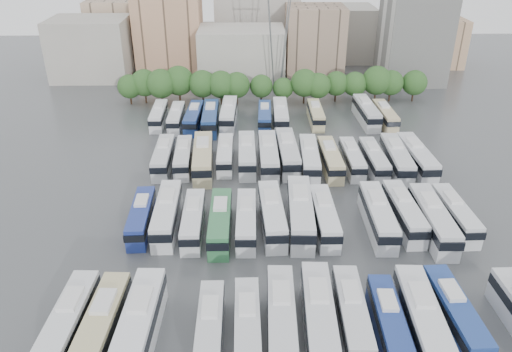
{
  "coord_description": "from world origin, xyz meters",
  "views": [
    {
      "loc": [
        -4.77,
        -58.56,
        35.5
      ],
      "look_at": [
        -3.63,
        3.2,
        3.0
      ],
      "focal_mm": 35.0,
      "sensor_mm": 36.0,
      "label": 1
    }
  ],
  "objects_px": {
    "bus_r1_s2": "(167,214)",
    "bus_r2_s13": "(416,157)",
    "bus_r0_s11": "(455,314)",
    "bus_r1_s7": "(300,212)",
    "bus_r0_s4": "(210,330)",
    "bus_r2_s9": "(330,159)",
    "electricity_pylon": "(279,5)",
    "bus_r2_s10": "(352,158)",
    "bus_r0_s5": "(247,328)",
    "bus_r2_s8": "(309,158)",
    "bus_r1_s5": "(246,220)",
    "bus_r1_s10": "(378,215)",
    "bus_r3_s0": "(159,115)",
    "bus_r3_s1": "(176,117)",
    "bus_r3_s2": "(194,117)",
    "bus_r0_s1": "(101,328)",
    "bus_r2_s6": "(268,155)",
    "bus_r1_s1": "(141,217)",
    "bus_r2_s12": "(397,158)",
    "bus_r2_s3": "(203,157)",
    "bus_r3_s9": "(316,114)",
    "bus_r1_s4": "(220,222)",
    "bus_r0_s6": "(281,317)",
    "bus_r1_s8": "(324,216)",
    "bus_r3_s12": "(366,112)",
    "bus_r1_s11": "(404,212)",
    "bus_r0_s9": "(389,323)",
    "bus_r0_s8": "(352,315)",
    "bus_r1_s6": "(272,214)",
    "apartment_tower": "(416,25)",
    "bus_r0_s0": "(68,324)",
    "bus_r0_s10": "(423,322)",
    "bus_r1_s13": "(455,214)",
    "bus_r2_s11": "(374,159)",
    "bus_r3_s7": "(281,115)",
    "bus_r2_s4": "(225,154)",
    "bus_r1_s3": "(193,220)",
    "bus_r3_s3": "(210,118)",
    "bus_r3_s4": "(229,114)",
    "bus_r0_s7": "(319,317)",
    "bus_r2_s5": "(247,154)",
    "bus_r2_s7": "(288,153)",
    "bus_r0_s2": "(139,328)",
    "bus_r3_s13": "(385,115)"
  },
  "relations": [
    {
      "from": "bus_r1_s2",
      "to": "bus_r2_s13",
      "type": "distance_m",
      "value": 39.76
    },
    {
      "from": "bus_r0_s11",
      "to": "bus_r1_s7",
      "type": "relative_size",
      "value": 0.84
    },
    {
      "from": "bus_r0_s4",
      "to": "bus_r2_s9",
      "type": "relative_size",
      "value": 0.94
    },
    {
      "from": "electricity_pylon",
      "to": "bus_r2_s10",
      "type": "xyz_separation_m",
      "value": [
        9.54,
        -38.65,
        -16.96
      ]
    },
    {
      "from": "bus_r0_s5",
      "to": "bus_r2_s8",
      "type": "relative_size",
      "value": 0.91
    },
    {
      "from": "bus_r1_s5",
      "to": "bus_r1_s10",
      "type": "distance_m",
      "value": 16.57
    },
    {
      "from": "bus_r3_s0",
      "to": "bus_r3_s1",
      "type": "bearing_deg",
      "value": -18.89
    },
    {
      "from": "bus_r0_s4",
      "to": "bus_r3_s2",
      "type": "distance_m",
      "value": 54.3
    },
    {
      "from": "bus_r0_s1",
      "to": "bus_r2_s6",
      "type": "relative_size",
      "value": 0.96
    },
    {
      "from": "bus_r1_s1",
      "to": "bus_r2_s12",
      "type": "bearing_deg",
      "value": 21.02
    },
    {
      "from": "bus_r2_s3",
      "to": "bus_r2_s10",
      "type": "xyz_separation_m",
      "value": [
        23.25,
        0.02,
        -0.37
      ]
    },
    {
      "from": "bus_r3_s9",
      "to": "bus_r0_s5",
      "type": "bearing_deg",
      "value": -102.99
    },
    {
      "from": "bus_r1_s4",
      "to": "bus_r3_s1",
      "type": "height_order",
      "value": "bus_r1_s4"
    },
    {
      "from": "bus_r0_s6",
      "to": "bus_r0_s1",
      "type": "bearing_deg",
      "value": -174.47
    },
    {
      "from": "bus_r1_s8",
      "to": "bus_r3_s12",
      "type": "bearing_deg",
      "value": 69.75
    },
    {
      "from": "bus_r0_s1",
      "to": "bus_r1_s11",
      "type": "distance_m",
      "value": 38.68
    },
    {
      "from": "bus_r3_s12",
      "to": "bus_r1_s11",
      "type": "bearing_deg",
      "value": -96.54
    },
    {
      "from": "bus_r0_s9",
      "to": "bus_r2_s6",
      "type": "bearing_deg",
      "value": 107.61
    },
    {
      "from": "bus_r0_s8",
      "to": "bus_r1_s5",
      "type": "height_order",
      "value": "bus_r0_s8"
    },
    {
      "from": "electricity_pylon",
      "to": "bus_r1_s6",
      "type": "xyz_separation_m",
      "value": [
        -3.75,
        -55.2,
        -16.73
      ]
    },
    {
      "from": "apartment_tower",
      "to": "bus_r2_s8",
      "type": "height_order",
      "value": "apartment_tower"
    },
    {
      "from": "bus_r0_s5",
      "to": "bus_r2_s8",
      "type": "bearing_deg",
      "value": 74.15
    },
    {
      "from": "bus_r0_s0",
      "to": "bus_r0_s10",
      "type": "bearing_deg",
      "value": 1.31
    },
    {
      "from": "bus_r1_s13",
      "to": "bus_r2_s11",
      "type": "relative_size",
      "value": 1.0
    },
    {
      "from": "bus_r2_s8",
      "to": "bus_r3_s7",
      "type": "distance_m",
      "value": 19.29
    },
    {
      "from": "bus_r2_s4",
      "to": "bus_r1_s5",
      "type": "bearing_deg",
      "value": -80.39
    },
    {
      "from": "bus_r0_s8",
      "to": "bus_r1_s3",
      "type": "relative_size",
      "value": 1.04
    },
    {
      "from": "bus_r2_s12",
      "to": "bus_r3_s2",
      "type": "relative_size",
      "value": 1.1
    },
    {
      "from": "bus_r3_s3",
      "to": "bus_r2_s8",
      "type": "bearing_deg",
      "value": -47.36
    },
    {
      "from": "bus_r2_s9",
      "to": "bus_r3_s4",
      "type": "bearing_deg",
      "value": 128.44
    },
    {
      "from": "bus_r1_s13",
      "to": "bus_r1_s11",
      "type": "bearing_deg",
      "value": 174.75
    },
    {
      "from": "bus_r0_s6",
      "to": "bus_r0_s7",
      "type": "xyz_separation_m",
      "value": [
        3.53,
        -0.09,
        0.11
      ]
    },
    {
      "from": "bus_r1_s6",
      "to": "bus_r2_s10",
      "type": "height_order",
      "value": "bus_r1_s6"
    },
    {
      "from": "bus_r1_s5",
      "to": "bus_r2_s6",
      "type": "xyz_separation_m",
      "value": [
        3.48,
        18.23,
        0.26
      ]
    },
    {
      "from": "bus_r2_s11",
      "to": "bus_r2_s9",
      "type": "bearing_deg",
      "value": 177.38
    },
    {
      "from": "bus_r2_s5",
      "to": "bus_r2_s6",
      "type": "bearing_deg",
      "value": -11.45
    },
    {
      "from": "bus_r1_s1",
      "to": "bus_r3_s3",
      "type": "xyz_separation_m",
      "value": [
        6.61,
        33.78,
        0.22
      ]
    },
    {
      "from": "bus_r3_s1",
      "to": "bus_r1_s7",
      "type": "bearing_deg",
      "value": -60.55
    },
    {
      "from": "bus_r3_s0",
      "to": "bus_r1_s6",
      "type": "bearing_deg",
      "value": -62.38
    },
    {
      "from": "bus_r1_s13",
      "to": "bus_r2_s4",
      "type": "xyz_separation_m",
      "value": [
        -29.9,
        18.41,
        -0.06
      ]
    },
    {
      "from": "electricity_pylon",
      "to": "bus_r1_s10",
      "type": "distance_m",
      "value": 58.92
    },
    {
      "from": "bus_r2_s7",
      "to": "bus_r3_s2",
      "type": "bearing_deg",
      "value": 133.28
    },
    {
      "from": "bus_r0_s2",
      "to": "bus_r0_s11",
      "type": "xyz_separation_m",
      "value": [
        29.72,
        1.57,
        -0.29
      ]
    },
    {
      "from": "bus_r0_s7",
      "to": "bus_r0_s11",
      "type": "bearing_deg",
      "value": 4.13
    },
    {
      "from": "bus_r1_s1",
      "to": "bus_r3_s1",
      "type": "relative_size",
      "value": 1.02
    },
    {
      "from": "bus_r1_s6",
      "to": "bus_r3_s0",
      "type": "xyz_separation_m",
      "value": [
        -19.85,
        36.04,
        -0.24
      ]
    },
    {
      "from": "bus_r1_s7",
      "to": "bus_r1_s10",
      "type": "relative_size",
      "value": 1.09
    },
    {
      "from": "bus_r0_s5",
      "to": "bus_r3_s13",
      "type": "bearing_deg",
      "value": 63.63
    },
    {
      "from": "apartment_tower",
      "to": "bus_r2_s12",
      "type": "bearing_deg",
      "value": -108.33
    },
    {
      "from": "bus_r0_s1",
      "to": "bus_r2_s4",
      "type": "bearing_deg",
      "value": 77.58
    }
  ]
}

